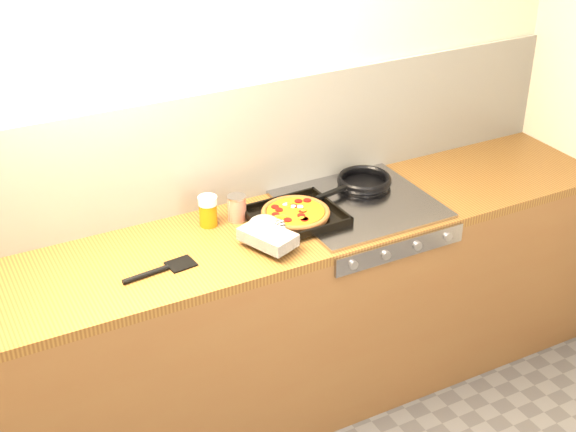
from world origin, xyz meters
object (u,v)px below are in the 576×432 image
frying_pan (363,182)px  tomato_can (237,208)px  juice_glass (208,211)px  pizza_on_tray (287,219)px

frying_pan → tomato_can: size_ratio=3.77×
tomato_can → juice_glass: 0.12m
tomato_can → juice_glass: juice_glass is taller
tomato_can → juice_glass: (-0.12, 0.02, 0.01)m
pizza_on_tray → tomato_can: (-0.15, 0.15, 0.01)m
pizza_on_tray → frying_pan: bearing=18.0°
frying_pan → juice_glass: (-0.72, 0.02, 0.03)m
pizza_on_tray → juice_glass: bearing=147.4°
pizza_on_tray → juice_glass: juice_glass is taller
juice_glass → frying_pan: bearing=-1.9°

